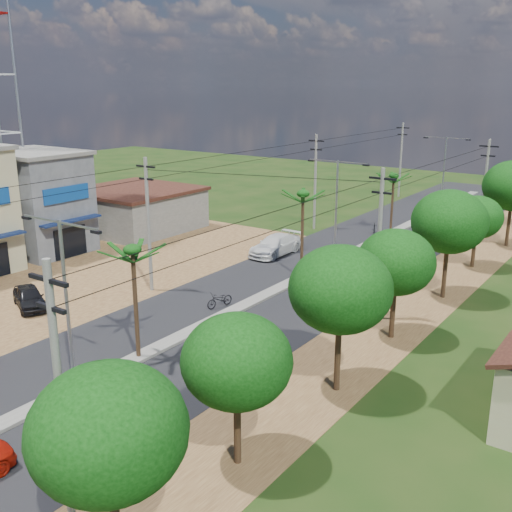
# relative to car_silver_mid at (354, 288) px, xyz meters

# --- Properties ---
(ground) EXTENTS (160.00, 160.00, 0.00)m
(ground) POSITION_rel_car_silver_mid_xyz_m (-4.84, -18.55, -0.65)
(ground) COLOR black
(ground) RESTS_ON ground
(road) EXTENTS (12.00, 110.00, 0.04)m
(road) POSITION_rel_car_silver_mid_xyz_m (-4.84, -3.55, -0.63)
(road) COLOR black
(road) RESTS_ON ground
(median) EXTENTS (1.00, 90.00, 0.18)m
(median) POSITION_rel_car_silver_mid_xyz_m (-4.84, -0.55, -0.56)
(median) COLOR #605E56
(median) RESTS_ON ground
(dirt_lot_west) EXTENTS (18.00, 46.00, 0.04)m
(dirt_lot_west) POSITION_rel_car_silver_mid_xyz_m (-19.84, -10.55, -0.63)
(dirt_lot_west) COLOR #4F341B
(dirt_lot_west) RESTS_ON ground
(dirt_shoulder_east) EXTENTS (5.00, 90.00, 0.03)m
(dirt_shoulder_east) POSITION_rel_car_silver_mid_xyz_m (3.66, -3.55, -0.63)
(dirt_shoulder_east) COLOR #4F341B
(dirt_shoulder_east) RESTS_ON ground
(shophouse_grey) EXTENTS (9.00, 6.40, 8.30)m
(shophouse_grey) POSITION_rel_car_silver_mid_xyz_m (-26.81, -4.55, 3.51)
(shophouse_grey) COLOR #494C50
(shophouse_grey) RESTS_ON ground
(low_shed) EXTENTS (10.40, 10.40, 3.95)m
(low_shed) POSITION_rel_car_silver_mid_xyz_m (-25.84, 5.45, 1.32)
(low_shed) COLOR #605E56
(low_shed) RESTS_ON ground
(tree_east_a) EXTENTS (4.40, 4.40, 6.37)m
(tree_east_a) POSITION_rel_car_silver_mid_xyz_m (4.66, -24.55, 3.84)
(tree_east_a) COLOR black
(tree_east_a) RESTS_ON ground
(tree_east_b) EXTENTS (4.00, 4.00, 5.83)m
(tree_east_b) POSITION_rel_car_silver_mid_xyz_m (4.46, -18.55, 3.46)
(tree_east_b) COLOR black
(tree_east_b) RESTS_ON ground
(tree_east_c) EXTENTS (4.60, 4.60, 6.83)m
(tree_east_c) POSITION_rel_car_silver_mid_xyz_m (4.86, -11.55, 4.22)
(tree_east_c) COLOR black
(tree_east_c) RESTS_ON ground
(tree_east_d) EXTENTS (4.20, 4.20, 6.13)m
(tree_east_d) POSITION_rel_car_silver_mid_xyz_m (4.56, -4.55, 3.69)
(tree_east_d) COLOR black
(tree_east_d) RESTS_ON ground
(tree_east_e) EXTENTS (4.80, 4.80, 7.14)m
(tree_east_e) POSITION_rel_car_silver_mid_xyz_m (4.76, 3.45, 4.44)
(tree_east_e) COLOR black
(tree_east_e) RESTS_ON ground
(tree_east_f) EXTENTS (3.80, 3.80, 5.52)m
(tree_east_f) POSITION_rel_car_silver_mid_xyz_m (4.36, 11.45, 3.24)
(tree_east_f) COLOR black
(tree_east_f) RESTS_ON ground
(palm_median_near) EXTENTS (2.00, 2.00, 6.15)m
(palm_median_near) POSITION_rel_car_silver_mid_xyz_m (-4.84, -14.55, 4.89)
(palm_median_near) COLOR black
(palm_median_near) RESTS_ON ground
(palm_median_mid) EXTENTS (2.00, 2.00, 6.55)m
(palm_median_mid) POSITION_rel_car_silver_mid_xyz_m (-4.84, 1.45, 5.25)
(palm_median_mid) COLOR black
(palm_median_mid) RESTS_ON ground
(palm_median_far) EXTENTS (2.00, 2.00, 5.85)m
(palm_median_far) POSITION_rel_car_silver_mid_xyz_m (-4.84, 17.45, 4.61)
(palm_median_far) COLOR black
(palm_median_far) RESTS_ON ground
(streetlight_near) EXTENTS (5.10, 0.18, 8.00)m
(streetlight_near) POSITION_rel_car_silver_mid_xyz_m (-4.84, -18.55, 4.14)
(streetlight_near) COLOR gray
(streetlight_near) RESTS_ON ground
(streetlight_mid) EXTENTS (5.10, 0.18, 8.00)m
(streetlight_mid) POSITION_rel_car_silver_mid_xyz_m (-4.84, 6.45, 4.14)
(streetlight_mid) COLOR gray
(streetlight_mid) RESTS_ON ground
(streetlight_far) EXTENTS (5.10, 0.18, 8.00)m
(streetlight_far) POSITION_rel_car_silver_mid_xyz_m (-4.84, 31.45, 4.14)
(streetlight_far) COLOR gray
(streetlight_far) RESTS_ON ground
(utility_pole_w_b) EXTENTS (1.60, 0.24, 9.00)m
(utility_pole_w_b) POSITION_rel_car_silver_mid_xyz_m (-11.84, -6.55, 4.11)
(utility_pole_w_b) COLOR #605E56
(utility_pole_w_b) RESTS_ON ground
(utility_pole_w_c) EXTENTS (1.60, 0.24, 9.00)m
(utility_pole_w_c) POSITION_rel_car_silver_mid_xyz_m (-11.84, 15.45, 4.11)
(utility_pole_w_c) COLOR #605E56
(utility_pole_w_c) RESTS_ON ground
(utility_pole_w_d) EXTENTS (1.60, 0.24, 9.00)m
(utility_pole_w_d) POSITION_rel_car_silver_mid_xyz_m (-11.84, 36.45, 4.11)
(utility_pole_w_d) COLOR #605E56
(utility_pole_w_d) RESTS_ON ground
(utility_pole_e_a) EXTENTS (1.60, 0.24, 9.00)m
(utility_pole_e_a) POSITION_rel_car_silver_mid_xyz_m (2.66, -24.55, 4.11)
(utility_pole_e_a) COLOR #605E56
(utility_pole_e_a) RESTS_ON ground
(utility_pole_e_b) EXTENTS (1.60, 0.24, 9.00)m
(utility_pole_e_b) POSITION_rel_car_silver_mid_xyz_m (2.66, -2.55, 4.11)
(utility_pole_e_b) COLOR #605E56
(utility_pole_e_b) RESTS_ON ground
(utility_pole_e_c) EXTENTS (1.60, 0.24, 9.00)m
(utility_pole_e_c) POSITION_rel_car_silver_mid_xyz_m (2.66, 19.45, 4.11)
(utility_pole_e_c) COLOR #605E56
(utility_pole_e_c) RESTS_ON ground
(car_silver_mid) EXTENTS (1.84, 4.07, 1.30)m
(car_silver_mid) POSITION_rel_car_silver_mid_xyz_m (0.00, 0.00, 0.00)
(car_silver_mid) COLOR #97999F
(car_silver_mid) RESTS_ON ground
(car_white_far) EXTENTS (2.31, 5.48, 1.58)m
(car_white_far) POSITION_rel_car_silver_mid_xyz_m (-9.84, 5.60, 0.14)
(car_white_far) COLOR silver
(car_white_far) RESTS_ON ground
(car_parked_dark) EXTENTS (4.25, 3.08, 1.34)m
(car_parked_dark) POSITION_rel_car_silver_mid_xyz_m (-15.67, -13.32, 0.02)
(car_parked_dark) COLOR black
(car_parked_dark) RESTS_ON ground
(moto_rider_west_a) EXTENTS (1.10, 2.01, 1.00)m
(moto_rider_west_a) POSITION_rel_car_silver_mid_xyz_m (-6.04, -6.42, -0.15)
(moto_rider_west_a) COLOR black
(moto_rider_west_a) RESTS_ON ground
(moto_rider_west_b) EXTENTS (1.17, 1.82, 1.06)m
(moto_rider_west_b) POSITION_rel_car_silver_mid_xyz_m (-6.04, 16.49, -0.12)
(moto_rider_west_b) COLOR black
(moto_rider_west_b) RESTS_ON ground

